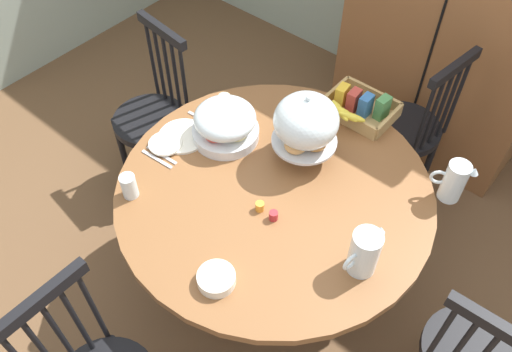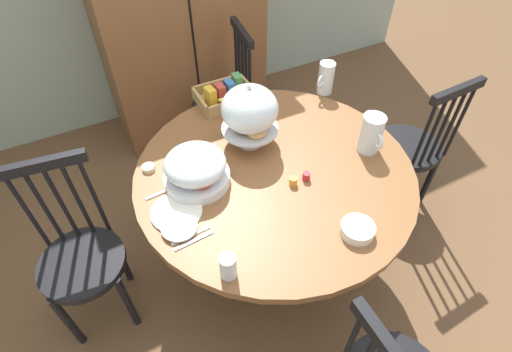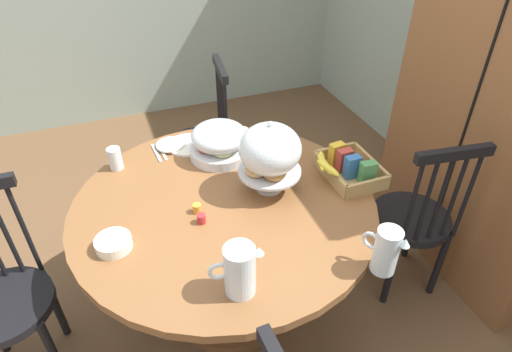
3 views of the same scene
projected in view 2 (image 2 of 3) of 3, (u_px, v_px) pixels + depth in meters
ground_plane at (272, 256)px, 2.39m from camera, size 10.00×10.00×0.00m
wooden_armoire at (175, 0)px, 2.62m from camera, size 1.18×0.60×1.96m
dining_table at (273, 195)px, 2.00m from camera, size 1.33×1.33×0.74m
windsor_chair_near_window at (410, 149)px, 2.39m from camera, size 0.40×0.40×0.97m
windsor_chair_by_cabinet at (225, 104)px, 2.70m from camera, size 0.40×0.40×0.97m
windsor_chair_facing_door at (82, 259)px, 1.85m from camera, size 0.40×0.40×0.97m
pastry_stand_with_dome at (250, 111)px, 1.85m from camera, size 0.28×0.28×0.34m
fruit_platter_covered at (196, 169)px, 1.74m from camera, size 0.30×0.30×0.18m
orange_juice_pitcher at (326, 79)px, 2.24m from camera, size 0.16×0.10×0.19m
milk_pitcher at (371, 135)px, 1.90m from camera, size 0.11×0.19×0.20m
cereal_basket at (226, 95)px, 2.20m from camera, size 0.32×0.30×0.12m
china_plate_large at (177, 212)px, 1.67m from camera, size 0.22×0.22×0.01m
china_plate_small at (179, 227)px, 1.61m from camera, size 0.15×0.15×0.01m
cereal_bowl at (357, 230)px, 1.59m from camera, size 0.14×0.14×0.04m
drinking_glass at (228, 266)px, 1.44m from camera, size 0.06×0.06×0.11m
butter_dish at (148, 168)px, 1.85m from camera, size 0.06×0.06×0.02m
jam_jar_strawberry at (306, 176)px, 1.80m from camera, size 0.04×0.04×0.04m
jam_jar_apricot at (293, 181)px, 1.78m from camera, size 0.04×0.04×0.04m
table_knife at (191, 235)px, 1.59m from camera, size 0.17×0.03×0.01m
dinner_fork at (194, 241)px, 1.58m from camera, size 0.17×0.03×0.01m
soup_spoon at (164, 191)px, 1.76m from camera, size 0.17×0.03×0.01m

